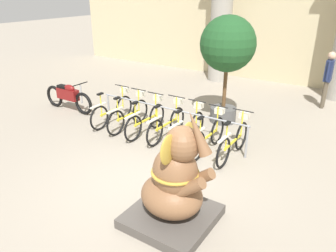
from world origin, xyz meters
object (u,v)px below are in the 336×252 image
bicycle_2 (146,119)px  bicycle_6 (234,141)px  motorcycle (68,96)px  bicycle_0 (113,110)px  potted_tree (228,49)px  person_pedestrian (328,75)px  bicycle_1 (129,114)px  elephant_statue (175,186)px  bicycle_4 (188,128)px  bicycle_3 (167,123)px  bicycle_5 (209,135)px

bicycle_2 → bicycle_6: (2.33, 0.03, 0.00)m
motorcycle → bicycle_0: bearing=-1.1°
potted_tree → person_pedestrian: bearing=52.3°
person_pedestrian → bicycle_1: bearing=-131.2°
bicycle_1 → bicycle_2: same height
elephant_statue → person_pedestrian: size_ratio=1.15×
bicycle_4 → bicycle_6: same height
bicycle_1 → bicycle_2: 0.58m
bicycle_2 → bicycle_6: size_ratio=1.00×
elephant_statue → bicycle_3: bearing=125.4°
motorcycle → bicycle_3: bearing=-0.3°
bicycle_2 → bicycle_5: (1.75, -0.00, 0.00)m
bicycle_4 → motorcycle: (-4.14, 0.03, 0.05)m
bicycle_1 → bicycle_2: size_ratio=1.00×
elephant_statue → person_pedestrian: 7.16m
potted_tree → elephant_statue: bearing=-75.3°
bicycle_6 → motorcycle: size_ratio=0.85×
bicycle_3 → person_pedestrian: size_ratio=0.96×
bicycle_0 → bicycle_3: size_ratio=1.00×
elephant_statue → motorcycle: elephant_statue is taller
bicycle_4 → motorcycle: bearing=179.6°
bicycle_0 → bicycle_6: (3.50, -0.02, 0.00)m
potted_tree → bicycle_3: bearing=-111.3°
bicycle_3 → bicycle_1: bearing=-178.1°
person_pedestrian → potted_tree: potted_tree is taller
potted_tree → bicycle_0: bearing=-143.8°
bicycle_2 → person_pedestrian: size_ratio=0.96×
bicycle_0 → bicycle_5: 2.92m
bicycle_2 → bicycle_5: same height
bicycle_4 → bicycle_1: bearing=-179.1°
bicycle_5 → person_pedestrian: bearing=70.3°
bicycle_0 → bicycle_3: bearing=0.6°
bicycle_2 → bicycle_0: bearing=177.4°
bicycle_1 → potted_tree: (1.86, 1.80, 1.60)m
bicycle_6 → elephant_statue: size_ratio=0.83×
bicycle_3 → bicycle_4: (0.58, -0.01, 0.00)m
bicycle_6 → potted_tree: bearing=120.5°
bicycle_5 → bicycle_1: bearing=179.2°
motorcycle → bicycle_2: bearing=-1.7°
bicycle_0 → person_pedestrian: (4.56, 4.52, 0.64)m
bicycle_0 → bicycle_4: same height
bicycle_6 → person_pedestrian: 4.71m
bicycle_0 → bicycle_6: size_ratio=1.00×
bicycle_0 → elephant_statue: elephant_statue is taller
bicycle_4 → bicycle_5: (0.58, -0.06, 0.00)m
bicycle_1 → bicycle_2: bearing=-3.2°
bicycle_2 → bicycle_3: (0.58, 0.07, 0.00)m
bicycle_4 → bicycle_6: (1.17, -0.03, 0.00)m
motorcycle → potted_tree: 4.85m
bicycle_2 → potted_tree: (1.27, 1.84, 1.60)m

